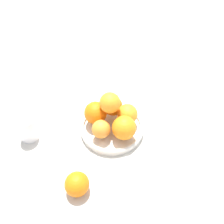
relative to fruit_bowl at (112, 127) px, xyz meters
The scene contains 5 objects.
ground_plane 0.02m from the fruit_bowl, ahead, with size 4.00×4.00×0.00m, color beige.
fruit_bowl is the anchor object (origin of this frame).
orange_pile 0.06m from the fruit_bowl, 16.33° to the left, with size 0.18×0.20×0.13m.
stray_orange 0.25m from the fruit_bowl, behind, with size 0.07×0.07×0.07m, color orange.
drinking_glass 0.30m from the fruit_bowl, 124.17° to the left, with size 0.06×0.06×0.09m, color white.
Camera 1 is at (-0.46, -0.24, 0.64)m, focal length 35.00 mm.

